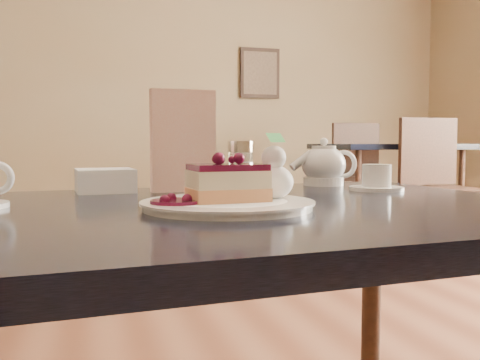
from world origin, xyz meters
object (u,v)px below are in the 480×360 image
object	(u,v)px
tea_set	(334,169)
bg_table_far_right	(386,232)
main_table	(218,252)
cheesecake_slice	(227,183)
dessert_plate	(228,205)

from	to	relation	value
tea_set	bg_table_far_right	xyz separation A→B (m)	(1.86, 2.79, -0.69)
bg_table_far_right	main_table	bearing A→B (deg)	-123.70
main_table	tea_set	xyz separation A→B (m)	(0.35, 0.30, 0.12)
cheesecake_slice	dessert_plate	bearing A→B (deg)	175.84
bg_table_far_right	cheesecake_slice	bearing A→B (deg)	-123.24
cheesecake_slice	bg_table_far_right	bearing A→B (deg)	50.77
main_table	bg_table_far_right	distance (m)	3.85
dessert_plate	cheesecake_slice	bearing A→B (deg)	0.00
dessert_plate	bg_table_far_right	distance (m)	3.90
dessert_plate	tea_set	size ratio (longest dim) A/B	0.98
main_table	tea_set	distance (m)	0.48
dessert_plate	tea_set	distance (m)	0.50
main_table	tea_set	size ratio (longest dim) A/B	4.54
dessert_plate	tea_set	xyz separation A→B (m)	(0.35, 0.35, 0.04)
dessert_plate	tea_set	world-z (taller)	tea_set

